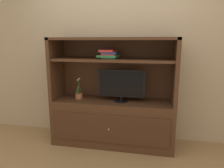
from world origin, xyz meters
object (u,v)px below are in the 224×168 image
Objects in this scene: media_console at (113,111)px; magazine_stack at (109,54)px; tv_monitor at (121,85)px; potted_plant at (79,95)px.

magazine_stack is (-0.05, -0.01, 0.82)m from media_console.
media_console is at bearing 167.65° from tv_monitor.
tv_monitor is (0.13, -0.03, 0.40)m from media_console.
media_console reaches higher than potted_plant.
media_console is 2.64× the size of tv_monitor.
tv_monitor reaches higher than potted_plant.
magazine_stack is at bearing -1.12° from potted_plant.
magazine_stack is at bearing -164.96° from media_console.
magazine_stack is (0.46, -0.01, 0.61)m from potted_plant.
media_console is 5.06× the size of magazine_stack.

